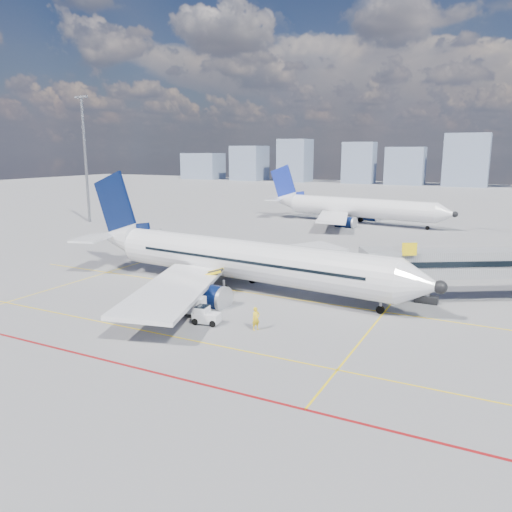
# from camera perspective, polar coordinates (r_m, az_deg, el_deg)

# --- Properties ---
(ground) EXTENTS (420.00, 420.00, 0.00)m
(ground) POSITION_cam_1_polar(r_m,az_deg,el_deg) (46.03, -5.24, -6.71)
(ground) COLOR gray
(ground) RESTS_ON ground
(apron_markings) EXTENTS (90.00, 35.12, 0.01)m
(apron_markings) POSITION_cam_1_polar(r_m,az_deg,el_deg) (43.28, -8.68, -8.02)
(apron_markings) COLOR yellow
(apron_markings) RESTS_ON ground
(jet_bridge) EXTENTS (23.55, 15.78, 6.30)m
(jet_bridge) POSITION_cam_1_polar(r_m,az_deg,el_deg) (54.80, 26.51, -0.85)
(jet_bridge) COLOR gray
(jet_bridge) RESTS_ON ground
(floodlight_mast_nw) EXTENTS (3.20, 0.61, 25.45)m
(floodlight_mast_nw) POSITION_cam_1_polar(r_m,az_deg,el_deg) (109.78, -18.93, 10.75)
(floodlight_mast_nw) COLOR slate
(floodlight_mast_nw) RESTS_ON ground
(distant_skyline) EXTENTS (257.30, 15.60, 31.67)m
(distant_skyline) POSITION_cam_1_polar(r_m,az_deg,el_deg) (227.49, 22.97, 10.02)
(distant_skyline) COLOR slate
(distant_skyline) RESTS_ON ground
(main_aircraft) EXTENTS (43.77, 38.08, 12.80)m
(main_aircraft) POSITION_cam_1_polar(r_m,az_deg,el_deg) (54.02, -2.67, -0.32)
(main_aircraft) COLOR silver
(main_aircraft) RESTS_ON ground
(second_aircraft) EXTENTS (40.81, 35.39, 11.96)m
(second_aircraft) POSITION_cam_1_polar(r_m,az_deg,el_deg) (104.83, 10.96, 5.46)
(second_aircraft) COLOR silver
(second_aircraft) RESTS_ON ground
(baggage_tug) EXTENTS (2.42, 1.64, 1.58)m
(baggage_tug) POSITION_cam_1_polar(r_m,az_deg,el_deg) (43.57, -5.81, -6.76)
(baggage_tug) COLOR silver
(baggage_tug) RESTS_ON ground
(cargo_dolly) EXTENTS (3.49, 2.09, 1.79)m
(cargo_dolly) POSITION_cam_1_polar(r_m,az_deg,el_deg) (45.71, -7.75, -5.61)
(cargo_dolly) COLOR black
(cargo_dolly) RESTS_ON ground
(belt_loader) EXTENTS (6.80, 3.46, 2.75)m
(belt_loader) POSITION_cam_1_polar(r_m,az_deg,el_deg) (53.00, -8.14, -3.46)
(belt_loader) COLOR black
(belt_loader) RESTS_ON ground
(ramp_worker) EXTENTS (0.78, 0.86, 1.97)m
(ramp_worker) POSITION_cam_1_polar(r_m,az_deg,el_deg) (41.82, -0.01, -7.17)
(ramp_worker) COLOR yellow
(ramp_worker) RESTS_ON ground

